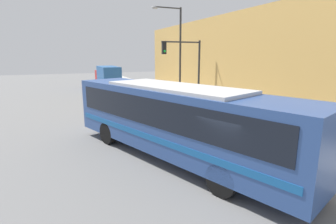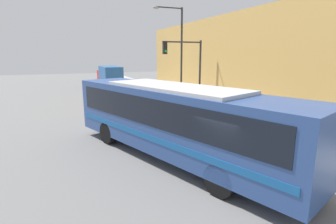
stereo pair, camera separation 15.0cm
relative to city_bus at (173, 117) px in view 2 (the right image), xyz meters
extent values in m
plane|color=slate|center=(0.84, -2.89, -1.86)|extent=(120.00, 120.00, 0.00)
cube|color=#B7B2A8|center=(6.77, 17.11, -1.80)|extent=(2.87, 70.00, 0.12)
cube|color=tan|center=(11.21, 11.29, 1.93)|extent=(6.00, 26.35, 7.58)
cube|color=#2D4C8C|center=(0.00, 0.00, -0.10)|extent=(6.36, 11.99, 2.59)
cube|color=black|center=(0.00, 0.00, 0.37)|extent=(6.08, 11.11, 1.10)
cube|color=#19599E|center=(0.00, 0.00, -0.67)|extent=(6.24, 11.55, 0.24)
cube|color=silver|center=(0.00, 0.00, 1.24)|extent=(4.36, 6.90, 0.16)
cylinder|color=black|center=(-0.23, 3.83, -1.31)|extent=(0.64, 1.13, 1.10)
cylinder|color=black|center=(-2.28, 3.08, -1.31)|extent=(0.64, 1.13, 1.10)
cylinder|color=black|center=(2.14, -2.70, -1.31)|extent=(0.64, 1.13, 1.10)
cylinder|color=black|center=(0.09, -3.44, -1.31)|extent=(0.64, 1.13, 1.10)
cube|color=#265999|center=(1.97, 25.26, -0.18)|extent=(2.22, 5.83, 2.47)
cube|color=#B21919|center=(1.97, 29.30, -0.54)|extent=(2.11, 2.27, 1.74)
cylinder|color=black|center=(1.01, 28.90, -1.41)|extent=(0.25, 0.90, 0.90)
cylinder|color=black|center=(1.01, 24.17, -1.41)|extent=(0.25, 0.90, 0.90)
cylinder|color=gold|center=(5.94, 0.93, -1.49)|extent=(0.24, 0.24, 0.51)
sphere|color=gold|center=(5.94, 0.93, -1.16)|extent=(0.23, 0.23, 0.23)
cylinder|color=gold|center=(5.94, 0.80, -1.46)|extent=(0.11, 0.15, 0.11)
cylinder|color=#2D2D2D|center=(6.09, 8.64, 0.95)|extent=(0.16, 0.16, 5.38)
cylinder|color=#2D2D2D|center=(4.49, 8.64, 3.49)|extent=(3.20, 0.11, 0.11)
cube|color=black|center=(3.09, 8.64, 3.04)|extent=(0.30, 0.24, 0.90)
sphere|color=#19D83F|center=(3.09, 8.50, 2.82)|extent=(0.18, 0.18, 0.18)
cylinder|color=#2D2D2D|center=(5.94, 7.90, -1.21)|extent=(0.06, 0.06, 1.06)
cylinder|color=#4C4C51|center=(5.94, 7.90, -0.57)|extent=(0.14, 0.14, 0.22)
cylinder|color=#2D2D2D|center=(6.19, 12.30, 2.44)|extent=(0.18, 0.18, 8.37)
cylinder|color=#2D2D2D|center=(4.97, 12.30, 6.53)|extent=(2.44, 0.11, 0.11)
ellipsoid|color=gray|center=(3.75, 12.30, 6.45)|extent=(0.56, 0.28, 0.20)
cylinder|color=#47382D|center=(6.98, 1.32, -1.32)|extent=(0.28, 0.28, 0.84)
cylinder|color=#2659A5|center=(6.98, 1.32, -0.54)|extent=(0.34, 0.34, 0.70)
sphere|color=tan|center=(6.98, 1.32, -0.08)|extent=(0.23, 0.23, 0.23)
camera|label=1|loc=(-4.44, -9.76, 2.56)|focal=28.00mm
camera|label=2|loc=(-4.30, -9.82, 2.56)|focal=28.00mm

